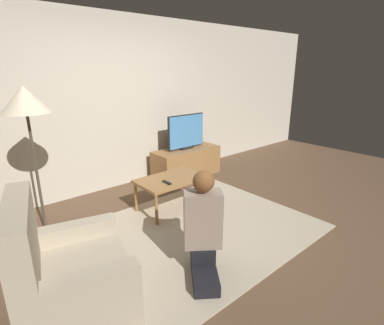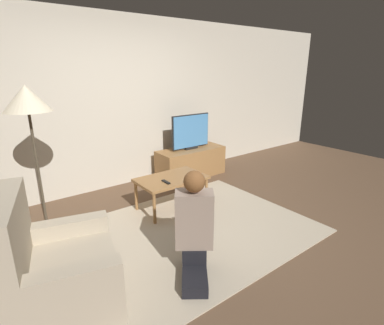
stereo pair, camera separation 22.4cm
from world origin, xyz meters
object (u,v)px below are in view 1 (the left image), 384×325
Objects in this scene: tv at (186,132)px; person_kneeling at (203,224)px; armchair at (70,281)px; coffee_table at (171,181)px; floor_lamp at (26,106)px.

tv is 2.62m from person_kneeling.
armchair reaches higher than person_kneeling.
floor_lamp is (-1.48, 0.45, 1.06)m from coffee_table.
person_kneeling reaches higher than coffee_table.
coffee_table is at bearing -78.25° from person_kneeling.
armchair reaches higher than coffee_table.
floor_lamp is 1.70× the size of person_kneeling.
person_kneeling is at bearing -61.05° from floor_lamp.
floor_lamp is at bearing -24.50° from person_kneeling.
floor_lamp is 2.13m from person_kneeling.
coffee_table is 1.94m from armchair.
coffee_table is 0.88× the size of armchair.
person_kneeling is at bearing -87.83° from armchair.
armchair is at bearing -145.22° from tv.
floor_lamp reaches higher than tv.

